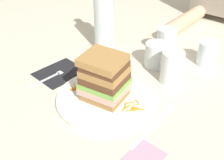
# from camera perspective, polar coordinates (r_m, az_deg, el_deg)

# --- Properties ---
(ground_plane) EXTENTS (3.00, 3.00, 0.00)m
(ground_plane) POSITION_cam_1_polar(r_m,az_deg,el_deg) (0.80, -1.54, -3.36)
(ground_plane) COLOR beige
(main_plate) EXTENTS (0.27, 0.27, 0.01)m
(main_plate) POSITION_cam_1_polar(r_m,az_deg,el_deg) (0.78, -1.41, -3.80)
(main_plate) COLOR white
(main_plate) RESTS_ON ground_plane
(sandwich) EXTENTS (0.13, 0.13, 0.13)m
(sandwich) POSITION_cam_1_polar(r_m,az_deg,el_deg) (0.74, -1.53, 0.44)
(sandwich) COLOR #A87A42
(sandwich) RESTS_ON main_plate
(carrot_shred_0) EXTENTS (0.02, 0.01, 0.00)m
(carrot_shred_0) POSITION_cam_1_polar(r_m,az_deg,el_deg) (0.81, -8.00, -1.78)
(carrot_shred_0) COLOR orange
(carrot_shred_0) RESTS_ON main_plate
(carrot_shred_1) EXTENTS (0.01, 0.03, 0.00)m
(carrot_shred_1) POSITION_cam_1_polar(r_m,az_deg,el_deg) (0.82, -6.87, -1.07)
(carrot_shred_1) COLOR orange
(carrot_shred_1) RESTS_ON main_plate
(carrot_shred_2) EXTENTS (0.01, 0.03, 0.00)m
(carrot_shred_2) POSITION_cam_1_polar(r_m,az_deg,el_deg) (0.82, -7.87, -1.63)
(carrot_shred_2) COLOR orange
(carrot_shred_2) RESTS_ON main_plate
(carrot_shred_3) EXTENTS (0.02, 0.01, 0.00)m
(carrot_shred_3) POSITION_cam_1_polar(r_m,az_deg,el_deg) (0.83, -6.59, -0.75)
(carrot_shred_3) COLOR orange
(carrot_shred_3) RESTS_ON main_plate
(carrot_shred_4) EXTENTS (0.02, 0.01, 0.00)m
(carrot_shred_4) POSITION_cam_1_polar(r_m,az_deg,el_deg) (0.82, -5.82, -1.21)
(carrot_shred_4) COLOR orange
(carrot_shred_4) RESTS_ON main_plate
(carrot_shred_5) EXTENTS (0.01, 0.02, 0.00)m
(carrot_shred_5) POSITION_cam_1_polar(r_m,az_deg,el_deg) (0.81, -7.87, -1.93)
(carrot_shred_5) COLOR orange
(carrot_shred_5) RESTS_ON main_plate
(carrot_shred_6) EXTENTS (0.03, 0.02, 0.00)m
(carrot_shred_6) POSITION_cam_1_polar(r_m,az_deg,el_deg) (0.82, -7.52, -1.28)
(carrot_shred_6) COLOR orange
(carrot_shred_6) RESTS_ON main_plate
(carrot_shred_7) EXTENTS (0.02, 0.03, 0.00)m
(carrot_shred_7) POSITION_cam_1_polar(r_m,az_deg,el_deg) (0.81, -5.68, -1.46)
(carrot_shred_7) COLOR orange
(carrot_shred_7) RESTS_ON main_plate
(carrot_shred_8) EXTENTS (0.02, 0.02, 0.00)m
(carrot_shred_8) POSITION_cam_1_polar(r_m,az_deg,el_deg) (0.82, -7.13, -1.49)
(carrot_shred_8) COLOR orange
(carrot_shred_8) RESTS_ON main_plate
(carrot_shred_9) EXTENTS (0.02, 0.03, 0.00)m
(carrot_shred_9) POSITION_cam_1_polar(r_m,az_deg,el_deg) (0.82, -6.97, -1.28)
(carrot_shred_9) COLOR orange
(carrot_shred_9) RESTS_ON main_plate
(carrot_shred_10) EXTENTS (0.02, 0.01, 0.00)m
(carrot_shred_10) POSITION_cam_1_polar(r_m,az_deg,el_deg) (0.74, 4.90, -5.65)
(carrot_shred_10) COLOR orange
(carrot_shred_10) RESTS_ON main_plate
(carrot_shred_11) EXTENTS (0.02, 0.03, 0.00)m
(carrot_shred_11) POSITION_cam_1_polar(r_m,az_deg,el_deg) (0.75, 3.62, -4.70)
(carrot_shred_11) COLOR orange
(carrot_shred_11) RESTS_ON main_plate
(carrot_shred_12) EXTENTS (0.02, 0.02, 0.00)m
(carrot_shred_12) POSITION_cam_1_polar(r_m,az_deg,el_deg) (0.73, 3.94, -6.29)
(carrot_shred_12) COLOR orange
(carrot_shred_12) RESTS_ON main_plate
(carrot_shred_13) EXTENTS (0.01, 0.02, 0.00)m
(carrot_shred_13) POSITION_cam_1_polar(r_m,az_deg,el_deg) (0.75, 2.75, -5.21)
(carrot_shred_13) COLOR orange
(carrot_shred_13) RESTS_ON main_plate
(carrot_shred_14) EXTENTS (0.01, 0.02, 0.00)m
(carrot_shred_14) POSITION_cam_1_polar(r_m,az_deg,el_deg) (0.75, 5.06, -5.08)
(carrot_shred_14) COLOR orange
(carrot_shred_14) RESTS_ON main_plate
(carrot_shred_15) EXTENTS (0.00, 0.02, 0.00)m
(carrot_shred_15) POSITION_cam_1_polar(r_m,az_deg,el_deg) (0.74, 4.26, -5.90)
(carrot_shred_15) COLOR orange
(carrot_shred_15) RESTS_ON main_plate
(carrot_shred_16) EXTENTS (0.02, 0.01, 0.00)m
(carrot_shred_16) POSITION_cam_1_polar(r_m,az_deg,el_deg) (0.76, 5.19, -4.40)
(carrot_shred_16) COLOR orange
(carrot_shred_16) RESTS_ON main_plate
(carrot_shred_17) EXTENTS (0.03, 0.02, 0.00)m
(carrot_shred_17) POSITION_cam_1_polar(r_m,az_deg,el_deg) (0.74, 5.61, -5.90)
(carrot_shred_17) COLOR orange
(carrot_shred_17) RESTS_ON main_plate
(carrot_shred_18) EXTENTS (0.01, 0.03, 0.00)m
(carrot_shred_18) POSITION_cam_1_polar(r_m,az_deg,el_deg) (0.74, 2.95, -5.68)
(carrot_shred_18) COLOR orange
(carrot_shred_18) RESTS_ON main_plate
(napkin_dark) EXTENTS (0.13, 0.16, 0.00)m
(napkin_dark) POSITION_cam_1_polar(r_m,az_deg,el_deg) (0.92, -10.87, 1.43)
(napkin_dark) COLOR black
(napkin_dark) RESTS_ON ground_plane
(fork) EXTENTS (0.03, 0.17, 0.00)m
(fork) POSITION_cam_1_polar(r_m,az_deg,el_deg) (0.90, -12.02, 1.03)
(fork) COLOR silver
(fork) RESTS_ON napkin_dark
(knife) EXTENTS (0.02, 0.20, 0.00)m
(knife) POSITION_cam_1_polar(r_m,az_deg,el_deg) (0.71, 8.16, -9.58)
(knife) COLOR silver
(knife) RESTS_ON ground_plane
(juice_glass) EXTENTS (0.07, 0.07, 0.10)m
(juice_glass) POSITION_cam_1_polar(r_m,az_deg,el_deg) (0.86, 12.19, 2.31)
(juice_glass) COLOR white
(juice_glass) RESTS_ON ground_plane
(water_bottle) EXTENTS (0.07, 0.07, 0.29)m
(water_bottle) POSITION_cam_1_polar(r_m,az_deg,el_deg) (1.00, -1.64, 13.23)
(water_bottle) COLOR silver
(water_bottle) RESTS_ON ground_plane
(empty_tumbler_0) EXTENTS (0.08, 0.08, 0.08)m
(empty_tumbler_0) POSITION_cam_1_polar(r_m,az_deg,el_deg) (0.93, 9.08, 5.12)
(empty_tumbler_0) COLOR silver
(empty_tumbler_0) RESTS_ON ground_plane
(empty_tumbler_1) EXTENTS (0.07, 0.07, 0.10)m
(empty_tumbler_1) POSITION_cam_1_polar(r_m,az_deg,el_deg) (1.01, 11.05, 7.81)
(empty_tumbler_1) COLOR silver
(empty_tumbler_1) RESTS_ON ground_plane
(empty_tumbler_2) EXTENTS (0.07, 0.07, 0.08)m
(empty_tumbler_2) POSITION_cam_1_polar(r_m,az_deg,el_deg) (0.98, 19.05, 5.22)
(empty_tumbler_2) COLOR silver
(empty_tumbler_2) RESTS_ON ground_plane
(napkin_pink) EXTENTS (0.07, 0.10, 0.00)m
(napkin_pink) POSITION_cam_1_polar(r_m,az_deg,el_deg) (0.64, 6.37, -15.73)
(napkin_pink) COLOR pink
(napkin_pink) RESTS_ON ground_plane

